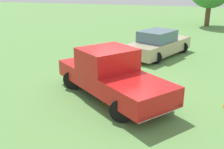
{
  "coord_description": "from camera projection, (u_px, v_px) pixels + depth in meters",
  "views": [
    {
      "loc": [
        2.45,
        -9.53,
        3.99
      ],
      "look_at": [
        -0.11,
        -0.98,
        0.9
      ],
      "focal_mm": 42.84,
      "sensor_mm": 36.0,
      "label": 1
    }
  ],
  "objects": [
    {
      "name": "sedan_near",
      "position": [
        158.0,
        44.0,
        15.07
      ],
      "size": [
        3.4,
        4.83,
        1.47
      ],
      "rotation": [
        0.0,
        0.0,
        1.15
      ],
      "color": "black",
      "rests_on": "ground_plane"
    },
    {
      "name": "pickup_truck",
      "position": [
        110.0,
        73.0,
        9.54
      ],
      "size": [
        5.05,
        4.54,
        1.79
      ],
      "rotation": [
        0.0,
        0.0,
        5.61
      ],
      "color": "black",
      "rests_on": "ground_plane"
    },
    {
      "name": "ground_plane",
      "position": [
        122.0,
        88.0,
        10.6
      ],
      "size": [
        80.0,
        80.0,
        0.0
      ],
      "primitive_type": "plane",
      "color": "#5B8C47"
    }
  ]
}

